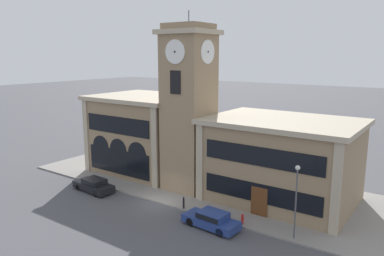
{
  "coord_description": "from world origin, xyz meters",
  "views": [
    {
      "loc": [
        21.64,
        -25.11,
        13.67
      ],
      "look_at": [
        1.89,
        2.8,
        6.99
      ],
      "focal_mm": 35.0,
      "sensor_mm": 36.0,
      "label": 1
    }
  ],
  "objects_px": {
    "parked_car_mid": "(212,219)",
    "fire_hydrant": "(242,219)",
    "street_lamp": "(296,191)",
    "parked_car_near": "(94,185)",
    "bollard": "(184,203)"
  },
  "relations": [
    {
      "from": "parked_car_near",
      "to": "fire_hydrant",
      "type": "height_order",
      "value": "parked_car_near"
    },
    {
      "from": "bollard",
      "to": "parked_car_mid",
      "type": "bearing_deg",
      "value": -21.42
    },
    {
      "from": "parked_car_mid",
      "to": "street_lamp",
      "type": "xyz_separation_m",
      "value": [
        6.14,
        1.85,
        3.16
      ]
    },
    {
      "from": "street_lamp",
      "to": "bollard",
      "type": "distance_m",
      "value": 10.6
    },
    {
      "from": "bollard",
      "to": "fire_hydrant",
      "type": "height_order",
      "value": "bollard"
    },
    {
      "from": "parked_car_near",
      "to": "bollard",
      "type": "relative_size",
      "value": 4.51
    },
    {
      "from": "parked_car_mid",
      "to": "street_lamp",
      "type": "relative_size",
      "value": 0.85
    },
    {
      "from": "street_lamp",
      "to": "parked_car_near",
      "type": "bearing_deg",
      "value": -174.8
    },
    {
      "from": "parked_car_near",
      "to": "fire_hydrant",
      "type": "relative_size",
      "value": 5.51
    },
    {
      "from": "parked_car_near",
      "to": "street_lamp",
      "type": "relative_size",
      "value": 0.84
    },
    {
      "from": "parked_car_mid",
      "to": "street_lamp",
      "type": "bearing_deg",
      "value": -159.47
    },
    {
      "from": "parked_car_mid",
      "to": "fire_hydrant",
      "type": "bearing_deg",
      "value": -132.06
    },
    {
      "from": "parked_car_mid",
      "to": "bollard",
      "type": "relative_size",
      "value": 4.57
    },
    {
      "from": "fire_hydrant",
      "to": "street_lamp",
      "type": "bearing_deg",
      "value": 0.88
    },
    {
      "from": "parked_car_mid",
      "to": "fire_hydrant",
      "type": "height_order",
      "value": "parked_car_mid"
    }
  ]
}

